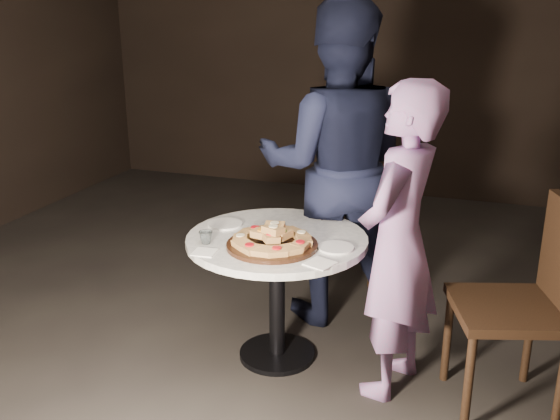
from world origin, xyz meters
name	(u,v)px	position (x,y,z in m)	size (l,w,h in m)	color
floor	(266,367)	(0.00, 0.00, 0.00)	(7.00, 7.00, 0.00)	black
table	(277,260)	(0.02, 0.13, 0.58)	(1.02, 1.02, 0.71)	black
serving_board	(272,245)	(0.05, -0.02, 0.72)	(0.46, 0.46, 0.02)	black
focaccia_pile	(272,238)	(0.05, -0.02, 0.76)	(0.41, 0.41, 0.11)	#AA7942
plate_left	(225,224)	(-0.31, 0.20, 0.72)	(0.19, 0.19, 0.01)	white
plate_right	(336,248)	(0.35, 0.06, 0.72)	(0.18, 0.18, 0.01)	white
water_glass	(206,237)	(-0.29, -0.08, 0.75)	(0.07, 0.07, 0.07)	silver
napkin_near	(205,252)	(-0.24, -0.20, 0.72)	(0.11, 0.11, 0.01)	white
napkin_far	(320,264)	(0.33, -0.15, 0.72)	(0.12, 0.12, 0.01)	white
chair_far	(352,212)	(0.17, 1.29, 0.50)	(0.43, 0.45, 0.86)	black
chair_right	(532,294)	(1.28, 0.09, 0.60)	(0.62, 0.61, 1.03)	black
diner_navy	(335,166)	(0.18, 0.74, 0.96)	(0.93, 0.73, 1.92)	black
diner_teal	(398,243)	(0.66, 0.06, 0.78)	(0.57, 0.37, 1.56)	#866299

